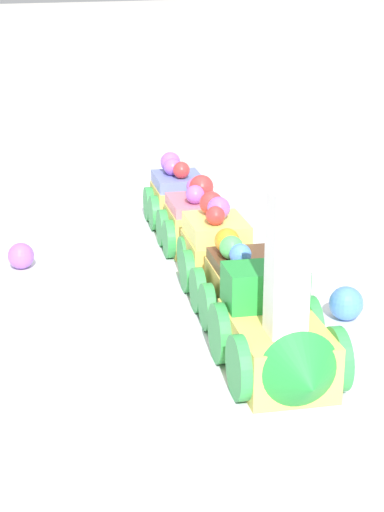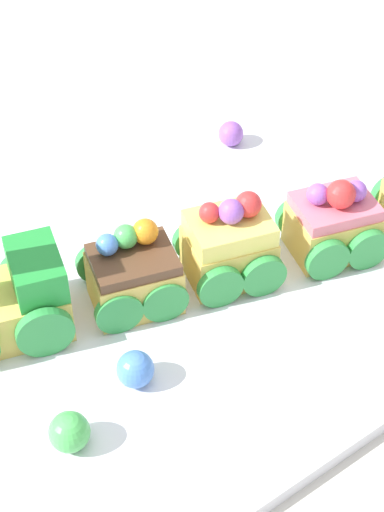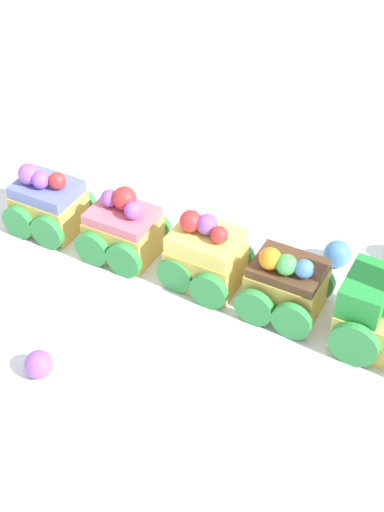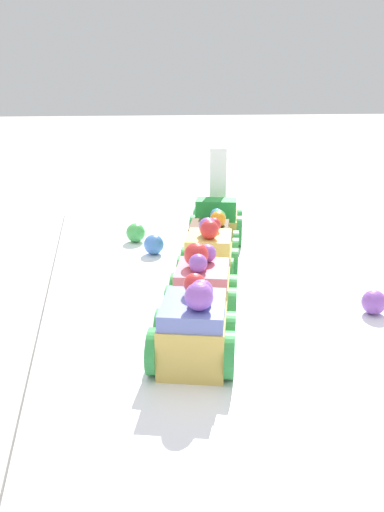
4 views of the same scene
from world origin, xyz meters
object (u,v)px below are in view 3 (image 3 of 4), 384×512
Objects in this scene: cake_car_lemon at (206,257)px; gumball_blue at (337,254)px; cake_car_chocolate at (286,288)px; cake_car_blueberry at (49,204)px; cake_car_strawberry at (124,230)px; gumball_purple at (39,364)px.

gumball_blue is (0.11, 0.05, -0.01)m from cake_car_lemon.
cake_car_blueberry is at bearing 179.97° from cake_car_chocolate.
cake_car_strawberry and cake_car_blueberry have the same top height.
cake_car_lemon reaches higher than cake_car_strawberry.
gumball_purple is 0.89× the size of gumball_blue.
cake_car_blueberry is 3.64× the size of gumball_purple.
cake_car_chocolate reaches higher than gumball_purple.
cake_car_chocolate is 1.00× the size of cake_car_strawberry.
cake_car_chocolate is at bearing 31.68° from gumball_purple.
cake_car_lemon is at bearing 179.68° from cake_car_chocolate.
cake_car_lemon is at bearing 51.29° from gumball_purple.
gumball_blue is (0.27, -0.00, -0.01)m from cake_car_blueberry.
cake_car_chocolate is 3.25× the size of gumball_blue.
cake_car_strawberry is at bearing 179.72° from cake_car_chocolate.
cake_car_lemon is 0.12m from gumball_blue.
cake_car_blueberry is at bearing -179.55° from cake_car_strawberry.
cake_car_chocolate is 0.08m from gumball_blue.
cake_car_lemon reaches higher than gumball_purple.
cake_car_strawberry is (-0.15, 0.05, 0.00)m from cake_car_chocolate.
gumball_blue is at bearing 75.30° from cake_car_chocolate.
cake_car_blueberry reaches higher than gumball_purple.
cake_car_blueberry is at bearing -179.90° from cake_car_lemon.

